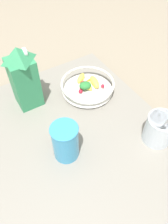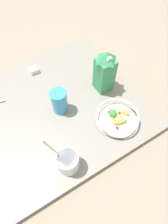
% 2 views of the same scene
% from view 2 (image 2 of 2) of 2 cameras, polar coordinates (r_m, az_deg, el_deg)
% --- Properties ---
extents(ground_plane, '(6.00, 6.00, 0.00)m').
position_cam_2_polar(ground_plane, '(1.07, -8.71, 2.15)').
color(ground_plane, gray).
extents(countertop, '(0.92, 0.92, 0.03)m').
position_cam_2_polar(countertop, '(1.06, -8.81, 2.65)').
color(countertop, gray).
rests_on(countertop, ground_plane).
extents(fruit_bowl, '(0.23, 0.23, 0.07)m').
position_cam_2_polar(fruit_bowl, '(0.95, 10.74, -1.75)').
color(fruit_bowl, silver).
rests_on(fruit_bowl, countertop).
extents(milk_carton, '(0.10, 0.10, 0.26)m').
position_cam_2_polar(milk_carton, '(1.02, 6.78, 13.03)').
color(milk_carton, '#338C59').
rests_on(milk_carton, countertop).
extents(yogurt_tub, '(0.12, 0.12, 0.24)m').
position_cam_2_polar(yogurt_tub, '(0.81, -5.42, -15.69)').
color(yogurt_tub, silver).
rests_on(yogurt_tub, countertop).
extents(drinking_cup, '(0.09, 0.09, 0.14)m').
position_cam_2_polar(drinking_cup, '(0.96, -8.27, 3.46)').
color(drinking_cup, '#3893C6').
rests_on(drinking_cup, countertop).
extents(spice_jar, '(0.05, 0.05, 0.03)m').
position_cam_2_polar(spice_jar, '(1.24, -16.06, 12.97)').
color(spice_jar, silver).
rests_on(spice_jar, countertop).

